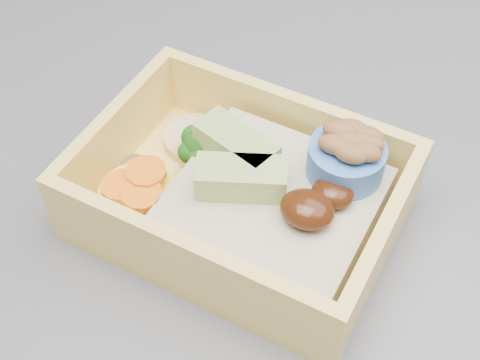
% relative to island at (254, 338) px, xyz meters
% --- Properties ---
extents(island, '(1.24, 0.84, 0.92)m').
position_rel_island_xyz_m(island, '(0.00, 0.00, 0.00)').
color(island, brown).
rests_on(island, ground).
extents(bento_box, '(0.20, 0.15, 0.07)m').
position_rel_island_xyz_m(bento_box, '(0.05, -0.14, 0.48)').
color(bento_box, '#FFD869').
rests_on(bento_box, island).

